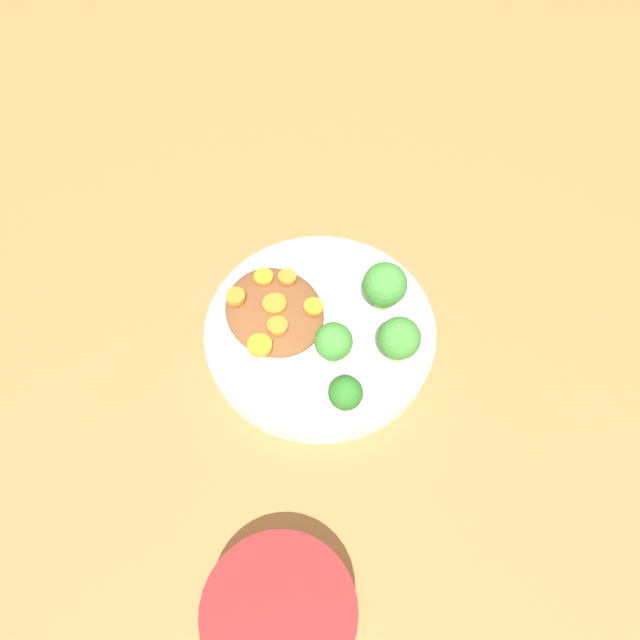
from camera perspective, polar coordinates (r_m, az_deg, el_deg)
ground_plane at (r=0.68m, az=-0.00°, el=-1.49°), size 4.00×4.00×0.00m
plate at (r=0.67m, az=-0.00°, el=-0.95°), size 0.25×0.25×0.02m
dip_bowl at (r=0.56m, az=-3.68°, el=-25.30°), size 0.13×0.13×0.05m
stew_mound at (r=0.66m, az=-4.20°, el=0.83°), size 0.12×0.10×0.02m
broccoli_floret_0 at (r=0.62m, az=7.23°, el=-1.76°), size 0.04×0.04×0.06m
broccoli_floret_1 at (r=0.62m, az=1.24°, el=-2.05°), size 0.04×0.04×0.05m
broccoli_floret_2 at (r=0.65m, az=5.94°, el=3.16°), size 0.05×0.05×0.06m
broccoli_floret_3 at (r=0.60m, az=2.35°, el=-6.75°), size 0.03×0.03×0.05m
carrot_slice_0 at (r=0.63m, az=-5.57°, el=-2.24°), size 0.03×0.03×0.01m
carrot_slice_1 at (r=0.65m, az=-0.94°, el=1.07°), size 0.02×0.02×0.00m
carrot_slice_2 at (r=0.66m, az=-7.72°, el=2.13°), size 0.02×0.02×0.01m
carrot_slice_3 at (r=0.65m, az=-4.17°, el=1.46°), size 0.03×0.03×0.01m
carrot_slice_4 at (r=0.67m, az=-3.00°, el=3.96°), size 0.02×0.02×0.00m
carrot_slice_5 at (r=0.64m, az=-3.90°, el=-0.53°), size 0.02×0.02×0.01m
carrot_slice_6 at (r=0.67m, az=-5.18°, el=3.95°), size 0.02×0.02×0.00m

